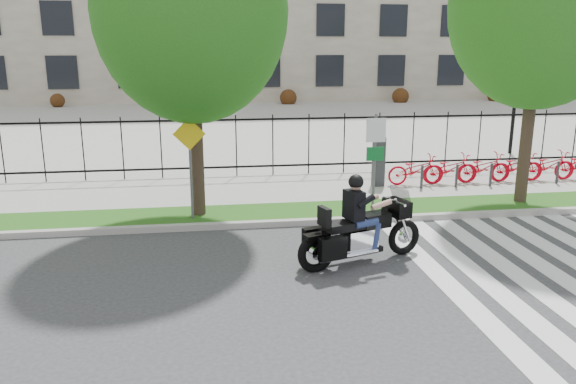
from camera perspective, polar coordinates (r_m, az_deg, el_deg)
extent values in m
plane|color=#323234|center=(10.08, 4.69, -10.48)|extent=(120.00, 120.00, 0.00)
cube|color=#A4A09A|center=(13.82, 0.94, -3.11)|extent=(60.00, 0.20, 0.15)
cube|color=#204C13|center=(14.62, 0.42, -2.12)|extent=(60.00, 1.50, 0.15)
cube|color=gray|center=(17.01, -0.84, 0.26)|extent=(60.00, 3.50, 0.15)
cube|color=gray|center=(34.23, -4.64, 7.36)|extent=(80.00, 34.00, 0.10)
cylinder|color=black|center=(24.26, 22.01, 8.10)|extent=(0.14, 0.14, 4.00)
cylinder|color=black|center=(24.16, 22.44, 12.57)|extent=(0.06, 0.70, 0.70)
sphere|color=white|center=(23.98, 21.73, 12.87)|extent=(0.36, 0.36, 0.36)
sphere|color=white|center=(24.33, 23.19, 12.74)|extent=(0.36, 0.36, 0.36)
cylinder|color=#31231B|center=(14.05, -9.27, 4.78)|extent=(0.32, 0.32, 3.56)
ellipsoid|color=#1E6116|center=(13.88, -9.82, 17.68)|extent=(4.56, 4.56, 5.25)
cylinder|color=#31231B|center=(16.38, 23.11, 5.55)|extent=(0.32, 0.32, 3.77)
ellipsoid|color=#1E6116|center=(16.27, 24.29, 16.96)|extent=(4.60, 4.60, 5.29)
cube|color=#2D2D33|center=(17.22, 9.19, 3.06)|extent=(0.35, 0.25, 1.50)
imported|color=red|center=(17.67, 12.87, 2.23)|extent=(1.77, 0.62, 0.93)
cylinder|color=#2D2D33|center=(17.24, 13.44, 1.50)|extent=(0.08, 0.08, 0.70)
imported|color=red|center=(18.09, 16.13, 2.30)|extent=(1.77, 0.62, 0.93)
cylinder|color=#2D2D33|center=(17.67, 16.76, 1.59)|extent=(0.08, 0.08, 0.70)
imported|color=red|center=(18.56, 19.24, 2.36)|extent=(1.77, 0.62, 0.93)
cylinder|color=#2D2D33|center=(18.15, 19.92, 1.67)|extent=(0.08, 0.08, 0.70)
imported|color=red|center=(19.09, 22.18, 2.41)|extent=(1.77, 0.62, 0.93)
cylinder|color=#2D2D33|center=(18.69, 22.90, 1.74)|extent=(0.08, 0.08, 0.70)
imported|color=red|center=(19.67, 24.95, 2.45)|extent=(1.77, 0.62, 0.93)
cylinder|color=#2D2D33|center=(19.28, 25.71, 1.81)|extent=(0.08, 0.08, 0.70)
cylinder|color=#59595B|center=(14.41, 8.76, 2.90)|extent=(0.07, 0.07, 2.50)
cube|color=white|center=(14.23, 8.94, 6.22)|extent=(0.50, 0.03, 0.60)
cube|color=#0C6626|center=(14.33, 8.85, 3.85)|extent=(0.45, 0.03, 0.35)
cylinder|color=#59595B|center=(13.82, -9.85, 2.15)|extent=(0.07, 0.07, 2.40)
cube|color=yellow|center=(13.62, -10.01, 5.82)|extent=(0.78, 0.03, 0.78)
torus|color=black|center=(12.09, 11.69, -4.51)|extent=(0.77, 0.37, 0.76)
torus|color=black|center=(10.98, 2.90, -6.18)|extent=(0.82, 0.41, 0.81)
cube|color=black|center=(11.76, 11.00, -1.57)|extent=(0.50, 0.68, 0.33)
cube|color=#26262B|center=(11.74, 11.36, -0.32)|extent=(0.33, 0.58, 0.34)
cube|color=silver|center=(11.43, 7.30, -4.79)|extent=(0.75, 0.56, 0.44)
cube|color=black|center=(11.50, 8.74, -2.82)|extent=(0.70, 0.55, 0.29)
cube|color=black|center=(11.12, 5.68, -3.43)|extent=(0.86, 0.62, 0.16)
cube|color=black|center=(10.83, 3.72, -2.53)|extent=(0.22, 0.39, 0.38)
cube|color=black|center=(10.73, 4.56, -5.71)|extent=(0.58, 0.34, 0.44)
cube|color=black|center=(11.27, 2.83, -4.67)|extent=(0.58, 0.34, 0.44)
cube|color=black|center=(11.12, 6.70, -1.31)|extent=(0.39, 0.50, 0.58)
sphere|color=tan|center=(11.03, 6.91, 0.81)|extent=(0.25, 0.25, 0.25)
sphere|color=black|center=(11.02, 6.92, 1.04)|extent=(0.30, 0.30, 0.30)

